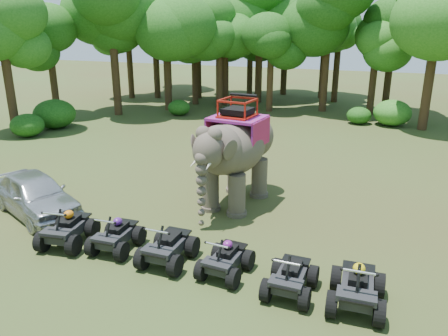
{
  "coord_description": "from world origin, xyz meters",
  "views": [
    {
      "loc": [
        5.23,
        -12.19,
        6.71
      ],
      "look_at": [
        0.0,
        1.2,
        1.9
      ],
      "focal_mm": 35.0,
      "sensor_mm": 36.0,
      "label": 1
    }
  ],
  "objects_px": {
    "elephant": "(236,152)",
    "atv_3": "(226,255)",
    "parked_car": "(35,194)",
    "atv_5": "(358,282)",
    "atv_4": "(291,272)",
    "atv_2": "(168,242)",
    "atv_0": "(67,225)",
    "atv_1": "(116,231)"
  },
  "relations": [
    {
      "from": "atv_2",
      "to": "atv_4",
      "type": "xyz_separation_m",
      "value": [
        3.69,
        -0.22,
        -0.04
      ]
    },
    {
      "from": "parked_car",
      "to": "atv_5",
      "type": "xyz_separation_m",
      "value": [
        11.46,
        -1.44,
        -0.09
      ]
    },
    {
      "from": "atv_2",
      "to": "atv_4",
      "type": "bearing_deg",
      "value": -3.74
    },
    {
      "from": "elephant",
      "to": "atv_4",
      "type": "bearing_deg",
      "value": -50.76
    },
    {
      "from": "atv_2",
      "to": "atv_3",
      "type": "relative_size",
      "value": 1.1
    },
    {
      "from": "atv_2",
      "to": "atv_1",
      "type": "bearing_deg",
      "value": 176.74
    },
    {
      "from": "atv_3",
      "to": "atv_4",
      "type": "relative_size",
      "value": 0.97
    },
    {
      "from": "atv_0",
      "to": "atv_2",
      "type": "relative_size",
      "value": 1.02
    },
    {
      "from": "atv_3",
      "to": "atv_5",
      "type": "bearing_deg",
      "value": 1.1
    },
    {
      "from": "atv_2",
      "to": "parked_car",
      "type": "bearing_deg",
      "value": 167.87
    },
    {
      "from": "elephant",
      "to": "parked_car",
      "type": "xyz_separation_m",
      "value": [
        -6.45,
        -3.66,
        -1.3
      ]
    },
    {
      "from": "atv_0",
      "to": "atv_2",
      "type": "height_order",
      "value": "atv_0"
    },
    {
      "from": "elephant",
      "to": "atv_1",
      "type": "relative_size",
      "value": 2.96
    },
    {
      "from": "parked_car",
      "to": "atv_4",
      "type": "bearing_deg",
      "value": -74.86
    },
    {
      "from": "atv_1",
      "to": "atv_3",
      "type": "relative_size",
      "value": 1.03
    },
    {
      "from": "atv_1",
      "to": "atv_5",
      "type": "height_order",
      "value": "atv_5"
    },
    {
      "from": "elephant",
      "to": "atv_2",
      "type": "bearing_deg",
      "value": -87.68
    },
    {
      "from": "parked_car",
      "to": "atv_1",
      "type": "distance_m",
      "value": 4.44
    },
    {
      "from": "atv_2",
      "to": "atv_4",
      "type": "distance_m",
      "value": 3.7
    },
    {
      "from": "parked_car",
      "to": "atv_2",
      "type": "height_order",
      "value": "parked_car"
    },
    {
      "from": "atv_0",
      "to": "elephant",
      "type": "bearing_deg",
      "value": 44.34
    },
    {
      "from": "parked_car",
      "to": "atv_0",
      "type": "bearing_deg",
      "value": -94.79
    },
    {
      "from": "atv_3",
      "to": "atv_1",
      "type": "bearing_deg",
      "value": -177.3
    },
    {
      "from": "elephant",
      "to": "atv_3",
      "type": "bearing_deg",
      "value": -67.23
    },
    {
      "from": "elephant",
      "to": "atv_3",
      "type": "xyz_separation_m",
      "value": [
        1.48,
        -4.93,
        -1.48
      ]
    },
    {
      "from": "parked_car",
      "to": "atv_2",
      "type": "distance_m",
      "value": 6.26
    },
    {
      "from": "atv_0",
      "to": "atv_1",
      "type": "relative_size",
      "value": 1.08
    },
    {
      "from": "parked_car",
      "to": "atv_5",
      "type": "relative_size",
      "value": 2.48
    },
    {
      "from": "parked_car",
      "to": "atv_0",
      "type": "xyz_separation_m",
      "value": [
        2.64,
        -1.44,
        -0.11
      ]
    },
    {
      "from": "atv_3",
      "to": "atv_5",
      "type": "relative_size",
      "value": 0.88
    },
    {
      "from": "atv_1",
      "to": "atv_2",
      "type": "bearing_deg",
      "value": -6.13
    },
    {
      "from": "elephant",
      "to": "atv_5",
      "type": "xyz_separation_m",
      "value": [
        5.01,
        -5.1,
        -1.4
      ]
    },
    {
      "from": "parked_car",
      "to": "atv_4",
      "type": "height_order",
      "value": "parked_car"
    },
    {
      "from": "atv_1",
      "to": "atv_4",
      "type": "height_order",
      "value": "atv_1"
    },
    {
      "from": "atv_4",
      "to": "atv_1",
      "type": "bearing_deg",
      "value": 177.3
    },
    {
      "from": "atv_1",
      "to": "atv_4",
      "type": "distance_m",
      "value": 5.55
    },
    {
      "from": "atv_3",
      "to": "atv_0",
      "type": "bearing_deg",
      "value": -174.14
    },
    {
      "from": "atv_5",
      "to": "elephant",
      "type": "bearing_deg",
      "value": 131.72
    },
    {
      "from": "elephant",
      "to": "atv_4",
      "type": "xyz_separation_m",
      "value": [
        3.37,
        -5.16,
        -1.46
      ]
    },
    {
      "from": "elephant",
      "to": "atv_2",
      "type": "distance_m",
      "value": 5.15
    },
    {
      "from": "atv_4",
      "to": "atv_5",
      "type": "height_order",
      "value": "atv_5"
    },
    {
      "from": "atv_4",
      "to": "atv_5",
      "type": "bearing_deg",
      "value": 2.39
    }
  ]
}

